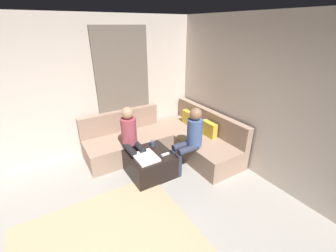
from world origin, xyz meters
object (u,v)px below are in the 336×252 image
object	(u,v)px
sectional_couch	(167,140)
game_remote	(165,154)
coffee_mug	(153,144)
person_on_couch_side	(131,137)
ottoman	(150,164)
person_on_couch_back	(190,137)

from	to	relation	value
sectional_couch	game_remote	size ratio (longest dim) A/B	17.00
coffee_mug	person_on_couch_side	size ratio (longest dim) A/B	0.08
ottoman	person_on_couch_back	world-z (taller)	person_on_couch_back
coffee_mug	ottoman	bearing A→B (deg)	-39.29
ottoman	coffee_mug	size ratio (longest dim) A/B	8.00
person_on_couch_side	person_on_couch_back	bearing A→B (deg)	147.43
ottoman	person_on_couch_back	size ratio (longest dim) A/B	0.63
ottoman	person_on_couch_side	distance (m)	0.59
ottoman	person_on_couch_back	xyz separation A→B (m)	(0.23, 0.71, 0.45)
ottoman	person_on_couch_back	distance (m)	0.87
sectional_couch	person_on_couch_back	size ratio (longest dim) A/B	2.12
person_on_couch_side	game_remote	bearing A→B (deg)	128.08
sectional_couch	coffee_mug	bearing A→B (deg)	-60.84
game_remote	person_on_couch_back	bearing A→B (deg)	83.62
sectional_couch	ottoman	distance (m)	0.82
person_on_couch_back	person_on_couch_side	xyz separation A→B (m)	(-0.57, -0.90, 0.00)
game_remote	person_on_couch_side	size ratio (longest dim) A/B	0.12
ottoman	game_remote	bearing A→B (deg)	50.71
game_remote	person_on_couch_side	xyz separation A→B (m)	(-0.52, -0.41, 0.23)
sectional_couch	person_on_couch_side	xyz separation A→B (m)	(0.15, -0.84, 0.38)
sectional_couch	ottoman	xyz separation A→B (m)	(0.49, -0.66, -0.07)
coffee_mug	person_on_couch_back	distance (m)	0.72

